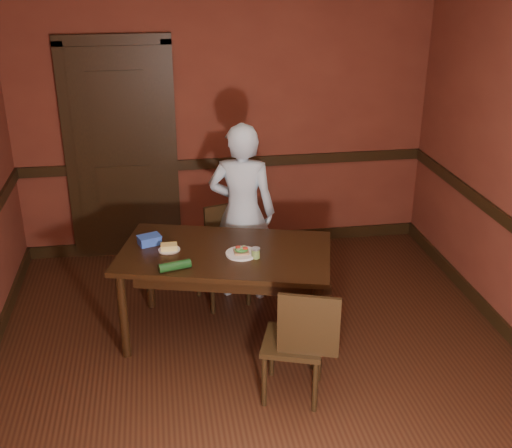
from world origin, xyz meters
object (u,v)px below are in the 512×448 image
object	(u,v)px
person	(242,212)
cheese_saucer	(169,248)
food_tub	(149,240)
sauce_jar	(256,253)
chair_far	(223,257)
sandwich_plate	(241,252)
chair_near	(293,340)
dining_table	(226,294)

from	to	relation	value
person	cheese_saucer	xyz separation A→B (m)	(-0.64, -0.57, -0.02)
food_tub	sauce_jar	bearing A→B (deg)	-44.64
chair_far	person	distance (m)	0.42
food_tub	sandwich_plate	bearing A→B (deg)	-42.84
chair_far	chair_near	distance (m)	1.38
dining_table	chair_far	world-z (taller)	chair_far
chair_near	sauce_jar	world-z (taller)	chair_near
dining_table	sandwich_plate	size ratio (longest dim) A/B	6.66
chair_far	person	world-z (taller)	person
chair_far	food_tub	bearing A→B (deg)	-167.61
chair_near	sandwich_plate	bearing A→B (deg)	-51.73
person	sandwich_plate	world-z (taller)	person
person	food_tub	xyz separation A→B (m)	(-0.78, -0.43, -0.00)
chair_near	cheese_saucer	distance (m)	1.22
chair_near	dining_table	bearing A→B (deg)	-46.28
sandwich_plate	dining_table	bearing A→B (deg)	145.91
chair_far	sandwich_plate	xyz separation A→B (m)	(0.08, -0.62, 0.34)
sandwich_plate	sauce_jar	xyz separation A→B (m)	(0.10, -0.07, 0.02)
chair_near	sauce_jar	xyz separation A→B (m)	(-0.15, 0.64, 0.35)
person	cheese_saucer	distance (m)	0.85
sandwich_plate	sauce_jar	bearing A→B (deg)	-36.06
chair_far	cheese_saucer	distance (m)	0.74
dining_table	cheese_saucer	xyz separation A→B (m)	(-0.42, 0.08, 0.39)
chair_near	food_tub	bearing A→B (deg)	-28.31
dining_table	sandwich_plate	distance (m)	0.41
chair_far	sauce_jar	world-z (taller)	chair_far
chair_near	person	bearing A→B (deg)	-65.35
dining_table	sauce_jar	size ratio (longest dim) A/B	20.21
chair_far	sandwich_plate	distance (m)	0.71
dining_table	person	bearing A→B (deg)	86.42
chair_near	cheese_saucer	size ratio (longest dim) A/B	5.19
sandwich_plate	food_tub	size ratio (longest dim) A/B	1.19
cheese_saucer	person	bearing A→B (deg)	41.71
dining_table	sandwich_plate	world-z (taller)	sandwich_plate
chair_near	person	world-z (taller)	person
chair_near	person	size ratio (longest dim) A/B	0.55
chair_far	person	size ratio (longest dim) A/B	0.54
chair_near	food_tub	size ratio (longest dim) A/B	4.28
dining_table	sandwich_plate	xyz separation A→B (m)	(0.12, -0.08, 0.39)
dining_table	food_tub	xyz separation A→B (m)	(-0.56, 0.21, 0.41)
cheese_saucer	food_tub	bearing A→B (deg)	137.50
dining_table	chair_near	distance (m)	0.87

